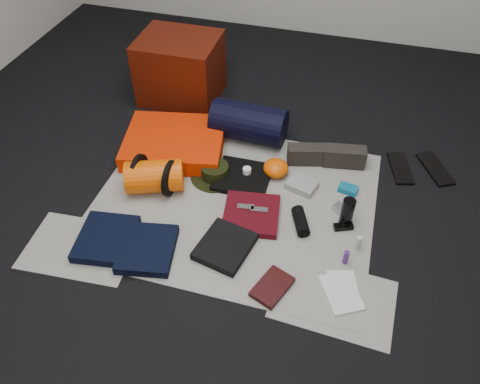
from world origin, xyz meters
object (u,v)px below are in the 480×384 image
(red_cabinet, at_px, (180,69))
(paperback_book, at_px, (272,287))
(compact_camera, at_px, (342,210))
(sleeping_pad, at_px, (175,143))
(stuff_sack, at_px, (155,176))
(water_bottle, at_px, (347,212))
(navy_duffel, at_px, (249,123))

(red_cabinet, distance_m, paperback_book, 1.83)
(compact_camera, distance_m, paperback_book, 0.67)
(paperback_book, bearing_deg, sleeping_pad, 156.07)
(red_cabinet, height_order, paperback_book, red_cabinet)
(sleeping_pad, height_order, compact_camera, sleeping_pad)
(sleeping_pad, bearing_deg, stuff_sack, -86.34)
(stuff_sack, distance_m, water_bottle, 1.13)
(stuff_sack, bearing_deg, water_bottle, 1.52)
(navy_duffel, relative_size, paperback_book, 2.29)
(stuff_sack, xyz_separation_m, navy_duffel, (0.41, 0.62, 0.03))
(stuff_sack, height_order, navy_duffel, navy_duffel)
(stuff_sack, relative_size, navy_duffel, 0.69)
(navy_duffel, bearing_deg, compact_camera, -34.11)
(water_bottle, distance_m, compact_camera, 0.11)
(stuff_sack, height_order, paperback_book, stuff_sack)
(paperback_book, bearing_deg, compact_camera, 88.14)
(compact_camera, bearing_deg, sleeping_pad, -161.82)
(navy_duffel, bearing_deg, sleeping_pad, -147.06)
(red_cabinet, bearing_deg, compact_camera, -34.75)
(paperback_book, bearing_deg, navy_duffel, 132.36)
(stuff_sack, xyz_separation_m, water_bottle, (1.13, 0.03, -0.01))
(red_cabinet, bearing_deg, paperback_book, -55.89)
(red_cabinet, distance_m, navy_duffel, 0.72)
(sleeping_pad, distance_m, compact_camera, 1.15)
(stuff_sack, relative_size, paperback_book, 1.57)
(sleeping_pad, xyz_separation_m, navy_duffel, (0.43, 0.25, 0.07))
(stuff_sack, distance_m, paperback_book, 0.98)
(navy_duffel, bearing_deg, water_bottle, -36.79)
(water_bottle, relative_size, paperback_book, 0.84)
(red_cabinet, xyz_separation_m, sleeping_pad, (0.18, -0.62, -0.17))
(red_cabinet, xyz_separation_m, water_bottle, (1.33, -0.96, -0.13))
(compact_camera, relative_size, paperback_book, 0.46)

